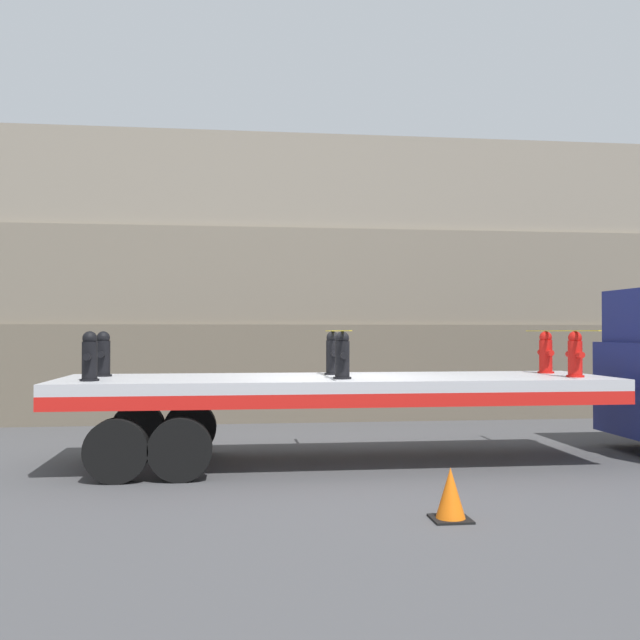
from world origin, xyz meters
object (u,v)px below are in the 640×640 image
(fire_hydrant_black_near_1, at_px, (342,356))
(traffic_cone, at_px, (450,494))
(fire_hydrant_black_far_0, at_px, (103,355))
(fire_hydrant_red_near_2, at_px, (575,355))
(fire_hydrant_red_far_2, at_px, (546,353))
(fire_hydrant_black_far_1, at_px, (333,354))
(flatbed_trailer, at_px, (303,393))
(fire_hydrant_black_near_0, at_px, (90,357))

(fire_hydrant_black_near_1, relative_size, traffic_cone, 1.24)
(fire_hydrant_black_far_0, relative_size, fire_hydrant_red_near_2, 1.00)
(fire_hydrant_black_far_0, xyz_separation_m, fire_hydrant_red_far_2, (7.45, 0.00, 0.00))
(fire_hydrant_black_far_1, bearing_deg, flatbed_trailer, -135.87)
(flatbed_trailer, bearing_deg, fire_hydrant_red_far_2, 7.14)
(flatbed_trailer, xyz_separation_m, traffic_cone, (1.31, -3.56, -0.82))
(fire_hydrant_black_far_1, bearing_deg, fire_hydrant_red_near_2, -16.05)
(fire_hydrant_black_near_0, height_order, fire_hydrant_black_near_1, same)
(fire_hydrant_black_near_1, bearing_deg, fire_hydrant_black_far_1, 90.00)
(fire_hydrant_black_near_1, height_order, fire_hydrant_red_far_2, same)
(fire_hydrant_black_far_1, xyz_separation_m, fire_hydrant_red_near_2, (3.73, -1.07, 0.00))
(fire_hydrant_black_far_0, distance_m, fire_hydrant_black_near_1, 3.88)
(fire_hydrant_black_far_0, height_order, traffic_cone, fire_hydrant_black_far_0)
(flatbed_trailer, relative_size, fire_hydrant_black_far_0, 11.92)
(fire_hydrant_black_near_0, relative_size, fire_hydrant_black_far_0, 1.00)
(fire_hydrant_black_near_0, xyz_separation_m, fire_hydrant_black_far_0, (0.00, 1.07, 0.00))
(traffic_cone, bearing_deg, fire_hydrant_black_far_0, 137.60)
(flatbed_trailer, bearing_deg, fire_hydrant_red_near_2, -7.14)
(flatbed_trailer, height_order, fire_hydrant_black_near_1, fire_hydrant_black_near_1)
(fire_hydrant_black_near_0, xyz_separation_m, fire_hydrant_red_far_2, (7.45, 1.07, 0.00))
(flatbed_trailer, distance_m, fire_hydrant_red_near_2, 4.36)
(fire_hydrant_black_near_1, xyz_separation_m, traffic_cone, (0.75, -3.02, -1.44))
(fire_hydrant_red_near_2, bearing_deg, fire_hydrant_red_far_2, 90.00)
(fire_hydrant_black_near_1, bearing_deg, fire_hydrant_red_far_2, 16.05)
(flatbed_trailer, height_order, traffic_cone, flatbed_trailer)
(fire_hydrant_black_far_0, xyz_separation_m, fire_hydrant_black_near_1, (3.73, -1.07, 0.00))
(fire_hydrant_red_near_2, bearing_deg, fire_hydrant_black_near_0, 180.00)
(fire_hydrant_black_near_0, xyz_separation_m, traffic_cone, (4.48, -3.02, -1.44))
(fire_hydrant_black_far_1, bearing_deg, fire_hydrant_black_near_1, -90.00)
(fire_hydrant_black_near_1, relative_size, fire_hydrant_black_far_1, 1.00)
(traffic_cone, bearing_deg, fire_hydrant_black_far_1, 100.45)
(fire_hydrant_red_far_2, bearing_deg, traffic_cone, -125.99)
(flatbed_trailer, relative_size, fire_hydrant_black_near_1, 11.92)
(flatbed_trailer, distance_m, fire_hydrant_black_far_1, 0.98)
(fire_hydrant_black_far_0, distance_m, fire_hydrant_black_far_1, 3.73)
(fire_hydrant_black_near_1, xyz_separation_m, fire_hydrant_red_far_2, (3.73, 1.07, 0.00))
(fire_hydrant_red_near_2, bearing_deg, traffic_cone, -134.54)
(flatbed_trailer, bearing_deg, traffic_cone, -69.82)
(flatbed_trailer, distance_m, traffic_cone, 3.88)
(fire_hydrant_black_far_0, height_order, fire_hydrant_black_far_1, same)
(flatbed_trailer, distance_m, fire_hydrant_black_near_1, 0.98)
(fire_hydrant_red_far_2, bearing_deg, fire_hydrant_black_near_1, -163.95)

